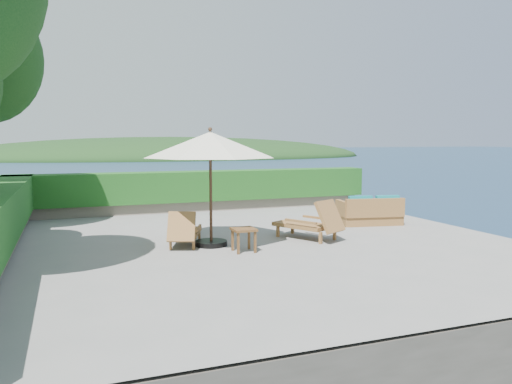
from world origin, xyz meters
name	(u,v)px	position (x,y,z in m)	size (l,w,h in m)	color
ground	(256,242)	(0.00, 0.00, 0.00)	(12.00, 12.00, 0.00)	gray
foundation	(256,305)	(0.00, 0.00, -1.55)	(12.00, 12.00, 3.00)	#574E45
ocean	(256,362)	(0.00, 0.00, -3.00)	(600.00, 600.00, 0.00)	#152C41
offshore_island	(171,158)	(25.00, 140.00, -3.00)	(126.00, 57.60, 12.60)	black
planter_wall_far	(199,205)	(0.00, 5.60, 0.18)	(12.00, 0.60, 0.36)	gray
hedge_far	(198,186)	(0.00, 5.60, 0.85)	(12.40, 0.90, 1.00)	#154513
patio_umbrella	(210,146)	(-1.12, -0.06, 2.28)	(3.19, 3.19, 2.70)	black
lounge_left	(185,231)	(-1.70, 0.11, 0.35)	(1.08, 1.59, 0.85)	brown
lounge_right	(311,222)	(1.35, -0.22, 0.42)	(1.42, 1.85, 0.99)	brown
side_table	(244,232)	(-0.63, -0.92, 0.43)	(0.49, 0.49, 0.52)	brown
wicker_loveseat	(370,213)	(3.91, 1.11, 0.33)	(1.89, 1.20, 0.86)	brown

